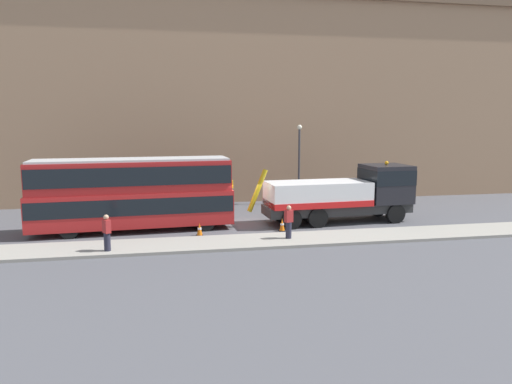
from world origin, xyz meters
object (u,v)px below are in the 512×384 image
object	(u,v)px
double_decker_bus	(133,191)
traffic_cone_near_bus	(200,230)
street_lamp	(299,157)
pedestrian_bystander	(289,222)
recovery_tow_truck	(345,193)
traffic_cone_midway	(282,225)
pedestrian_onlooker	(107,233)

from	to	relation	value
double_decker_bus	traffic_cone_near_bus	world-z (taller)	double_decker_bus
traffic_cone_near_bus	street_lamp	xyz separation A→B (m)	(7.95, 8.63, 3.13)
pedestrian_bystander	recovery_tow_truck	bearing A→B (deg)	-69.16
double_decker_bus	traffic_cone_near_bus	bearing A→B (deg)	-32.09
recovery_tow_truck	street_lamp	size ratio (longest dim) A/B	1.75
double_decker_bus	street_lamp	distance (m)	13.35
traffic_cone_near_bus	traffic_cone_midway	size ratio (longest dim) A/B	1.00
double_decker_bus	traffic_cone_midway	xyz separation A→B (m)	(8.15, -1.68, -1.89)
pedestrian_bystander	traffic_cone_midway	size ratio (longest dim) A/B	2.38
recovery_tow_truck	traffic_cone_near_bus	world-z (taller)	recovery_tow_truck
traffic_cone_near_bus	pedestrian_bystander	bearing A→B (deg)	-24.30
traffic_cone_near_bus	double_decker_bus	bearing A→B (deg)	151.32
recovery_tow_truck	street_lamp	bearing A→B (deg)	95.24
traffic_cone_near_bus	pedestrian_onlooker	bearing A→B (deg)	-148.57
double_decker_bus	traffic_cone_near_bus	distance (m)	4.45
traffic_cone_midway	traffic_cone_near_bus	bearing A→B (deg)	-176.92
pedestrian_bystander	street_lamp	world-z (taller)	street_lamp
double_decker_bus	pedestrian_bystander	world-z (taller)	double_decker_bus
recovery_tow_truck	pedestrian_bystander	size ratio (longest dim) A/B	5.97
double_decker_bus	street_lamp	bearing A→B (deg)	26.86
pedestrian_onlooker	traffic_cone_near_bus	distance (m)	5.26
recovery_tow_truck	pedestrian_bystander	world-z (taller)	recovery_tow_truck
recovery_tow_truck	traffic_cone_midway	size ratio (longest dim) A/B	14.18
recovery_tow_truck	traffic_cone_midway	bearing A→B (deg)	-161.90
street_lamp	traffic_cone_midway	bearing A→B (deg)	-111.66
pedestrian_bystander	street_lamp	xyz separation A→B (m)	(3.54, 10.62, 2.49)
recovery_tow_truck	street_lamp	distance (m)	6.96
traffic_cone_near_bus	traffic_cone_midway	world-z (taller)	same
pedestrian_bystander	traffic_cone_midway	distance (m)	2.34
pedestrian_onlooker	recovery_tow_truck	bearing A→B (deg)	-12.83
pedestrian_bystander	traffic_cone_near_bus	bearing A→B (deg)	45.59
pedestrian_onlooker	pedestrian_bystander	bearing A→B (deg)	-27.36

